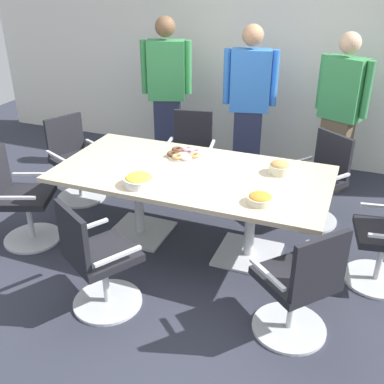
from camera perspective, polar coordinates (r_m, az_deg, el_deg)
ground_plane at (r=4.41m, az=0.00°, el=-6.44°), size 10.00×10.00×0.01m
back_wall at (r=6.06m, az=8.63°, el=17.00°), size 8.00×0.10×2.80m
conference_table at (r=4.09m, az=0.00°, el=0.94°), size 2.40×1.20×0.75m
office_chair_0 at (r=4.55m, az=-20.51°, el=-1.19°), size 0.70×0.70×0.91m
office_chair_1 at (r=3.52m, az=-11.73°, el=-8.63°), size 0.74×0.74×0.91m
office_chair_2 at (r=3.29m, az=13.17°, el=-11.64°), size 0.76×0.76×0.91m
office_chair_4 at (r=4.77m, az=15.42°, el=0.95°), size 0.76×0.76×0.91m
office_chair_5 at (r=5.23m, az=-0.16°, el=4.32°), size 0.63×0.63×0.91m
office_chair_6 at (r=5.24m, az=-14.30°, el=3.47°), size 0.72×0.72×0.91m
person_standing_0 at (r=5.75m, az=-3.16°, el=12.36°), size 0.60×0.35×1.85m
person_standing_1 at (r=5.39m, az=7.11°, el=10.94°), size 0.61×0.31×1.81m
person_standing_2 at (r=5.38m, az=17.92°, el=9.50°), size 0.59×0.38×1.77m
snack_bowl_chips_orange at (r=3.54m, az=8.47°, el=-0.82°), size 0.20×0.20×0.08m
snack_bowl_cookies at (r=4.06m, az=10.86°, el=3.02°), size 0.19×0.19×0.12m
snack_bowl_chips_yellow at (r=3.80m, az=-6.60°, el=1.50°), size 0.26×0.26×0.10m
donut_platter at (r=4.37m, az=-0.97°, el=4.77°), size 0.33×0.33×0.04m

